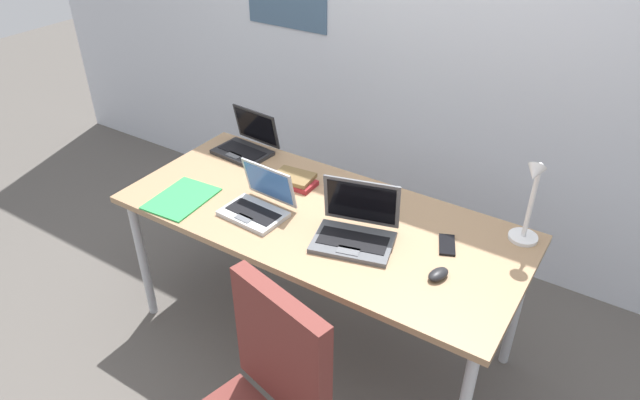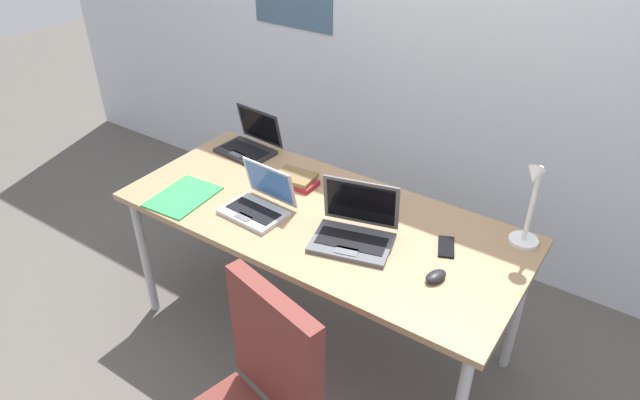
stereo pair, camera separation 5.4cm
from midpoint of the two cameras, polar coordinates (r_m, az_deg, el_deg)
ground_plane at (r=2.98m, az=0.53°, el=-13.33°), size 12.00×12.00×0.00m
wall_back at (r=3.15m, az=12.31°, el=16.57°), size 6.00×0.13×2.60m
desk at (r=2.53m, az=0.61°, el=-2.60°), size 1.80×0.80×0.74m
desk_lamp at (r=2.36m, az=20.96°, el=-0.56°), size 0.12×0.18×0.40m
laptop_front_left at (r=3.01m, az=-6.55°, el=5.67°), size 0.30×0.26×0.21m
laptop_by_keyboard at (r=2.33m, az=4.14°, el=-3.04°), size 0.38×0.33×0.24m
laptop_near_lamp at (r=2.51m, az=-5.58°, el=-0.33°), size 0.29×0.25×0.21m
computer_mouse at (r=2.20m, az=12.25°, el=-7.49°), size 0.08×0.11×0.03m
cell_phone at (r=2.37m, az=13.19°, el=-4.60°), size 0.11×0.15×0.01m
book_stack at (r=2.71m, az=-1.81°, el=2.08°), size 0.21×0.15×0.04m
paper_folder_back_right at (r=2.69m, az=-13.01°, el=0.33°), size 0.25×0.33×0.01m
coffee_mug at (r=2.52m, az=6.47°, el=-0.26°), size 0.11×0.08×0.09m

